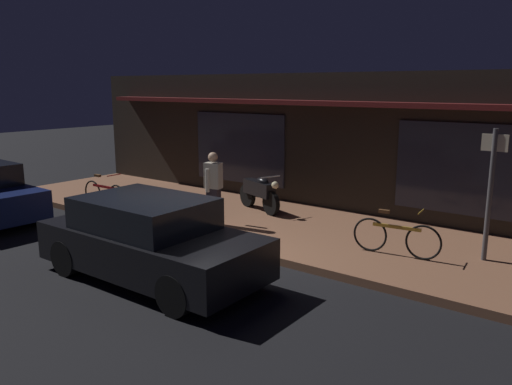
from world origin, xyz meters
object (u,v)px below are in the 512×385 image
motorcycle (260,192)px  person_photographer (213,187)px  bicycle_extra (396,237)px  bicycle_parked (105,194)px  parked_car_far (150,239)px  sign_post (491,187)px

motorcycle → person_photographer: 1.72m
bicycle_extra → person_photographer: bearing=-173.8°
motorcycle → bicycle_parked: bearing=-147.8°
motorcycle → bicycle_extra: 4.29m
bicycle_parked → bicycle_extra: 7.61m
person_photographer → parked_car_far: person_photographer is taller
sign_post → parked_car_far: bearing=-137.5°
bicycle_extra → bicycle_parked: bearing=-172.9°
motorcycle → bicycle_parked: (-3.44, -2.16, -0.14)m
bicycle_parked → person_photographer: person_photographer is taller
motorcycle → sign_post: (5.50, -0.47, 0.86)m
sign_post → bicycle_parked: bearing=-169.3°
bicycle_parked → bicycle_extra: size_ratio=1.00×
motorcycle → person_photographer: (-0.05, -1.67, 0.38)m
motorcycle → parked_car_far: parked_car_far is taller
person_photographer → sign_post: (5.55, 1.20, 0.48)m
bicycle_parked → sign_post: (8.94, 1.69, 1.00)m
person_photographer → parked_car_far: (1.12, -2.86, -0.32)m
motorcycle → person_photographer: size_ratio=0.98×
bicycle_parked → parked_car_far: (4.51, -2.37, 0.20)m
bicycle_parked → sign_post: sign_post is taller
person_photographer → sign_post: bearing=12.2°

